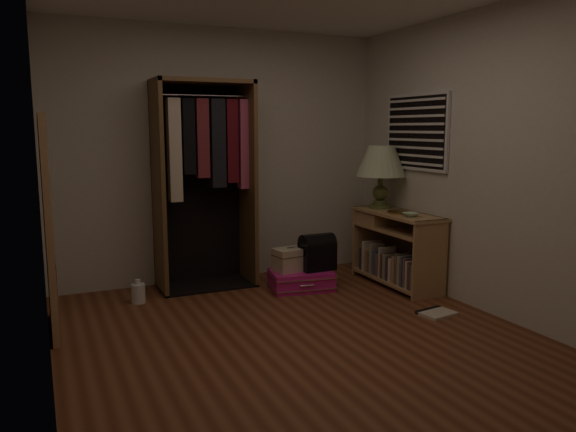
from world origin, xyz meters
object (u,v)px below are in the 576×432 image
Objects in this scene: table_lamp at (381,162)px; black_bag at (317,251)px; train_case at (291,259)px; open_wardrobe at (205,166)px; floor_mirror at (48,225)px; white_jug at (138,293)px; pink_suitcase at (301,280)px; console_bookshelf at (394,246)px.

black_bag is at bearing -172.68° from table_lamp.
table_lamp reaches higher than train_case.
open_wardrobe is at bearing 149.91° from black_bag.
floor_mirror is 1.14m from white_jug.
train_case is 1.63× the size of white_jug.
pink_suitcase is 1.86× the size of black_bag.
floor_mirror is (-1.47, -0.77, -0.37)m from open_wardrobe.
open_wardrobe reaches higher than train_case.
pink_suitcase is (-0.96, 0.22, -0.30)m from console_bookshelf.
open_wardrobe is at bearing 157.49° from console_bookshelf.
white_jug reaches higher than pink_suitcase.
table_lamp is at bearing 6.42° from black_bag.
console_bookshelf is 1.02m from pink_suitcase.
pink_suitcase is at bearing 169.19° from black_bag.
pink_suitcase is 1.03× the size of table_lamp.
floor_mirror reaches higher than black_bag.
console_bookshelf is 3.27m from floor_mirror.
train_case is at bearing 162.80° from black_bag.
pink_suitcase is at bearing -34.77° from train_case.
console_bookshelf reaches higher than train_case.
floor_mirror is 2.50m from black_bag.
black_bag is (-0.79, 0.19, -0.02)m from console_bookshelf.
open_wardrobe reaches higher than floor_mirror.
pink_suitcase is at bearing -175.64° from table_lamp.
open_wardrobe is at bearing 27.67° from floor_mirror.
open_wardrobe is 1.48m from pink_suitcase.
pink_suitcase is (2.28, 0.26, -0.76)m from floor_mirror.
floor_mirror is 2.42m from pink_suitcase.
pink_suitcase is 1.49m from table_lamp.
black_bag is at bearing -29.19° from open_wardrobe.
pink_suitcase is 3.08× the size of white_jug.
black_bag is 1.65× the size of white_jug.
console_bookshelf is 1.08m from train_case.
console_bookshelf is 3.07× the size of black_bag.
white_jug is (0.72, 0.46, -0.76)m from floor_mirror.
table_lamp reaches higher than pink_suitcase.
train_case is at bearing 7.86° from floor_mirror.
black_bag is at bearing -0.28° from pink_suitcase.
console_bookshelf is 2.08m from open_wardrobe.
table_lamp is at bearing 89.22° from console_bookshelf.
train_case is (2.19, 0.30, -0.55)m from floor_mirror.
white_jug is at bearing -157.28° from open_wardrobe.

